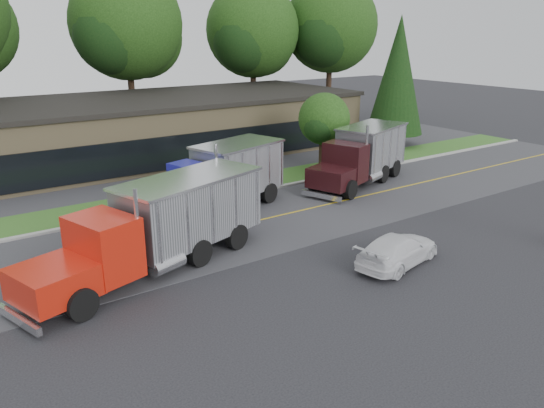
# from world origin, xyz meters

# --- Properties ---
(ground) EXTENTS (140.00, 140.00, 0.00)m
(ground) POSITION_xyz_m (0.00, 0.00, 0.00)
(ground) COLOR #333338
(ground) RESTS_ON ground
(road) EXTENTS (60.00, 8.00, 0.02)m
(road) POSITION_xyz_m (0.00, 9.00, 0.00)
(road) COLOR #4D4D52
(road) RESTS_ON ground
(center_line) EXTENTS (60.00, 0.12, 0.01)m
(center_line) POSITION_xyz_m (0.00, 9.00, 0.00)
(center_line) COLOR gold
(center_line) RESTS_ON ground
(curb) EXTENTS (60.00, 0.30, 0.12)m
(curb) POSITION_xyz_m (0.00, 13.20, 0.00)
(curb) COLOR #9E9E99
(curb) RESTS_ON ground
(grass_verge) EXTENTS (60.00, 3.40, 0.03)m
(grass_verge) POSITION_xyz_m (0.00, 15.00, 0.00)
(grass_verge) COLOR #396121
(grass_verge) RESTS_ON ground
(far_parking) EXTENTS (60.00, 7.00, 0.02)m
(far_parking) POSITION_xyz_m (0.00, 20.00, 0.00)
(far_parking) COLOR #4D4D52
(far_parking) RESTS_ON ground
(strip_mall) EXTENTS (32.00, 12.00, 4.00)m
(strip_mall) POSITION_xyz_m (2.00, 26.00, 2.00)
(strip_mall) COLOR #95815B
(strip_mall) RESTS_ON ground
(tree_far_c) EXTENTS (9.99, 9.40, 14.25)m
(tree_far_c) POSITION_xyz_m (4.15, 34.12, 9.10)
(tree_far_c) COLOR #382619
(tree_far_c) RESTS_ON ground
(tree_far_d) EXTENTS (9.43, 8.87, 13.44)m
(tree_far_d) POSITION_xyz_m (16.14, 33.11, 8.58)
(tree_far_d) COLOR #382619
(tree_far_d) RESTS_ON ground
(tree_far_e) EXTENTS (9.91, 9.33, 14.14)m
(tree_far_e) POSITION_xyz_m (24.15, 31.12, 9.03)
(tree_far_e) COLOR #382619
(tree_far_e) RESTS_ON ground
(evergreen_right) EXTENTS (4.50, 4.50, 10.22)m
(evergreen_right) POSITION_xyz_m (20.00, 18.00, 5.61)
(evergreen_right) COLOR #382619
(evergreen_right) RESTS_ON ground
(tree_verge) EXTENTS (3.62, 3.41, 5.17)m
(tree_verge) POSITION_xyz_m (10.05, 15.04, 3.28)
(tree_verge) COLOR #382619
(tree_verge) RESTS_ON ground
(dump_truck_red) EXTENTS (10.80, 5.50, 3.36)m
(dump_truck_red) POSITION_xyz_m (-5.04, 6.75, 1.81)
(dump_truck_red) COLOR black
(dump_truck_red) RESTS_ON ground
(dump_truck_blue) EXTENTS (8.42, 4.65, 3.36)m
(dump_truck_blue) POSITION_xyz_m (0.41, 11.56, 1.80)
(dump_truck_blue) COLOR black
(dump_truck_blue) RESTS_ON ground
(dump_truck_maroon) EXTENTS (8.72, 5.09, 3.36)m
(dump_truck_maroon) POSITION_xyz_m (10.02, 11.29, 1.81)
(dump_truck_maroon) COLOR black
(dump_truck_maroon) RESTS_ON ground
(rally_car) EXTENTS (4.61, 2.65, 1.26)m
(rally_car) POSITION_xyz_m (2.69, 1.53, 0.63)
(rally_car) COLOR white
(rally_car) RESTS_ON ground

